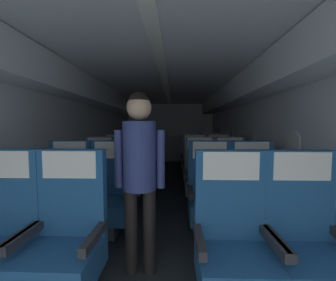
{
  "coord_description": "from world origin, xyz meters",
  "views": [
    {
      "loc": [
        0.18,
        0.2,
        1.27
      ],
      "look_at": [
        0.02,
        4.8,
        0.96
      ],
      "focal_mm": 22.48,
      "sensor_mm": 36.0,
      "label": 1
    }
  ],
  "objects": [
    {
      "name": "ground",
      "position": [
        0.0,
        3.89,
        -0.01
      ],
      "size": [
        3.31,
        8.19,
        0.02
      ],
      "primitive_type": "cube",
      "color": "#23282D"
    },
    {
      "name": "fuselage_shell",
      "position": [
        0.0,
        4.13,
        1.55
      ],
      "size": [
        3.19,
        7.84,
        2.13
      ],
      "color": "silver",
      "rests_on": "ground"
    },
    {
      "name": "seat_a_left_aisle",
      "position": [
        -0.59,
        1.6,
        0.46
      ],
      "size": [
        0.52,
        0.48,
        1.1
      ],
      "color": "#38383D",
      "rests_on": "ground"
    },
    {
      "name": "seat_a_right_aisle",
      "position": [
        1.07,
        1.6,
        0.46
      ],
      "size": [
        0.52,
        0.48,
        1.1
      ],
      "color": "#38383D",
      "rests_on": "ground"
    },
    {
      "name": "seat_a_right_window",
      "position": [
        0.58,
        1.6,
        0.46
      ],
      "size": [
        0.52,
        0.48,
        1.1
      ],
      "color": "#38383D",
      "rests_on": "ground"
    },
    {
      "name": "seat_b_left_window",
      "position": [
        -1.09,
        2.58,
        0.46
      ],
      "size": [
        0.52,
        0.48,
        1.1
      ],
      "color": "#38383D",
      "rests_on": "ground"
    },
    {
      "name": "seat_b_left_aisle",
      "position": [
        -0.58,
        2.57,
        0.46
      ],
      "size": [
        0.52,
        0.48,
        1.1
      ],
      "color": "#38383D",
      "rests_on": "ground"
    },
    {
      "name": "seat_b_right_aisle",
      "position": [
        1.08,
        2.59,
        0.46
      ],
      "size": [
        0.52,
        0.48,
        1.1
      ],
      "color": "#38383D",
      "rests_on": "ground"
    },
    {
      "name": "seat_b_right_window",
      "position": [
        0.59,
        2.59,
        0.46
      ],
      "size": [
        0.52,
        0.48,
        1.1
      ],
      "color": "#38383D",
      "rests_on": "ground"
    },
    {
      "name": "seat_c_left_window",
      "position": [
        -1.07,
        3.54,
        0.46
      ],
      "size": [
        0.52,
        0.48,
        1.1
      ],
      "color": "#38383D",
      "rests_on": "ground"
    },
    {
      "name": "seat_c_left_aisle",
      "position": [
        -0.59,
        3.56,
        0.46
      ],
      "size": [
        0.52,
        0.48,
        1.1
      ],
      "color": "#38383D",
      "rests_on": "ground"
    },
    {
      "name": "seat_c_right_aisle",
      "position": [
        1.07,
        3.54,
        0.46
      ],
      "size": [
        0.52,
        0.48,
        1.1
      ],
      "color": "#38383D",
      "rests_on": "ground"
    },
    {
      "name": "seat_c_right_window",
      "position": [
        0.58,
        3.55,
        0.46
      ],
      "size": [
        0.52,
        0.48,
        1.1
      ],
      "color": "#38383D",
      "rests_on": "ground"
    },
    {
      "name": "seat_d_left_window",
      "position": [
        -1.07,
        4.51,
        0.46
      ],
      "size": [
        0.52,
        0.48,
        1.1
      ],
      "color": "#38383D",
      "rests_on": "ground"
    },
    {
      "name": "seat_d_left_aisle",
      "position": [
        -0.58,
        4.53,
        0.46
      ],
      "size": [
        0.52,
        0.48,
        1.1
      ],
      "color": "#38383D",
      "rests_on": "ground"
    },
    {
      "name": "seat_d_right_aisle",
      "position": [
        1.09,
        4.53,
        0.46
      ],
      "size": [
        0.52,
        0.48,
        1.1
      ],
      "color": "#38383D",
      "rests_on": "ground"
    },
    {
      "name": "seat_d_right_window",
      "position": [
        0.59,
        4.51,
        0.46
      ],
      "size": [
        0.52,
        0.48,
        1.1
      ],
      "color": "#38383D",
      "rests_on": "ground"
    },
    {
      "name": "seat_e_left_window",
      "position": [
        -1.08,
        5.5,
        0.46
      ],
      "size": [
        0.52,
        0.48,
        1.1
      ],
      "color": "#38383D",
      "rests_on": "ground"
    },
    {
      "name": "seat_e_left_aisle",
      "position": [
        -0.59,
        5.5,
        0.46
      ],
      "size": [
        0.52,
        0.48,
        1.1
      ],
      "color": "#38383D",
      "rests_on": "ground"
    },
    {
      "name": "seat_e_right_aisle",
      "position": [
        1.09,
        5.48,
        0.46
      ],
      "size": [
        0.52,
        0.48,
        1.1
      ],
      "color": "#38383D",
      "rests_on": "ground"
    },
    {
      "name": "seat_e_right_window",
      "position": [
        0.58,
        5.5,
        0.46
      ],
      "size": [
        0.52,
        0.48,
        1.1
      ],
      "color": "#38383D",
      "rests_on": "ground"
    },
    {
      "name": "flight_attendant",
      "position": [
        -0.12,
        1.96,
        0.95
      ],
      "size": [
        0.43,
        0.28,
        1.56
      ],
      "rotation": [
        0.0,
        0.0,
        -0.0
      ],
      "color": "black",
      "rests_on": "ground"
    }
  ]
}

